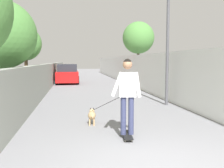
# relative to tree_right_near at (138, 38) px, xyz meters

# --- Properties ---
(ground_plane) EXTENTS (80.00, 80.00, 0.00)m
(ground_plane) POSITION_rel_tree_right_near_xyz_m (-5.00, 4.50, -3.85)
(ground_plane) COLOR gray
(wall_left) EXTENTS (48.00, 0.30, 1.61)m
(wall_left) POSITION_rel_tree_right_near_xyz_m (-7.00, 7.45, -3.05)
(wall_left) COLOR #999E93
(wall_left) RESTS_ON ground
(fence_right) EXTENTS (48.00, 0.30, 2.19)m
(fence_right) POSITION_rel_tree_right_near_xyz_m (-7.00, 1.54, -2.76)
(fence_right) COLOR white
(fence_right) RESTS_ON ground
(tree_right_near) EXTENTS (2.83, 2.83, 5.30)m
(tree_right_near) POSITION_rel_tree_right_near_xyz_m (0.00, 0.00, 0.00)
(tree_right_near) COLOR #473523
(tree_right_near) RESTS_ON ground
(tree_left_mid) EXTENTS (1.97, 1.97, 3.90)m
(tree_left_mid) POSITION_rel_tree_right_near_xyz_m (-6.00, 8.76, -1.01)
(tree_left_mid) COLOR brown
(tree_left_mid) RESTS_ON ground
(lamp_post) EXTENTS (0.36, 0.36, 4.68)m
(lamp_post) POSITION_rel_tree_right_near_xyz_m (-12.79, 2.09, -0.69)
(lamp_post) COLOR #4C4C51
(lamp_post) RESTS_ON ground
(skateboard) EXTENTS (0.81, 0.27, 0.08)m
(skateboard) POSITION_rel_tree_right_near_xyz_m (-17.00, 4.64, -3.79)
(skateboard) COLOR black
(skateboard) RESTS_ON ground
(person_skateboarder) EXTENTS (0.25, 0.71, 1.77)m
(person_skateboarder) POSITION_rel_tree_right_near_xyz_m (-17.00, 4.64, -2.73)
(person_skateboarder) COLOR #333859
(person_skateboarder) RESTS_ON skateboard
(dog) EXTENTS (1.70, 0.86, 1.06)m
(dog) POSITION_rel_tree_right_near_xyz_m (-15.60, 5.36, -3.58)
(dog) COLOR tan
(dog) RESTS_ON ground
(car_near) EXTENTS (3.81, 1.80, 1.54)m
(car_near) POSITION_rel_tree_right_near_xyz_m (-1.76, 6.30, -3.14)
(car_near) COLOR #B71414
(car_near) RESTS_ON ground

